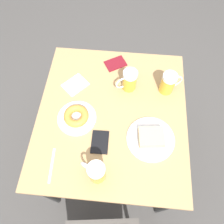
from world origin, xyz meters
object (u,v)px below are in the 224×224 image
object	(u,v)px
passport_near_edge	(115,64)
beer_mug_right	(168,83)
beer_mug_left	(129,80)
napkin_folded	(75,85)
plate_with_cake	(151,138)
passport_far_edge	(100,142)
beer_mug_center	(96,172)
plate_with_donut	(76,117)
fork	(52,165)

from	to	relation	value
passport_near_edge	beer_mug_right	bearing A→B (deg)	152.12
beer_mug_left	napkin_folded	bearing A→B (deg)	2.56
plate_with_cake	passport_far_edge	world-z (taller)	plate_with_cake
beer_mug_center	beer_mug_right	bearing A→B (deg)	-123.03
beer_mug_center	napkin_folded	distance (m)	0.55
napkin_folded	passport_far_edge	size ratio (longest dim) A/B	1.35
beer_mug_left	passport_far_edge	size ratio (longest dim) A/B	1.06
beer_mug_left	passport_near_edge	xyz separation A→B (m)	(0.09, -0.17, -0.06)
plate_with_donut	passport_near_edge	bearing A→B (deg)	-113.94
beer_mug_center	beer_mug_right	xyz separation A→B (m)	(-0.34, -0.53, 0.00)
napkin_folded	fork	world-z (taller)	same
passport_near_edge	beer_mug_left	bearing A→B (deg)	118.47
plate_with_cake	beer_mug_right	size ratio (longest dim) A/B	1.85
fork	napkin_folded	bearing A→B (deg)	-93.98
passport_near_edge	passport_far_edge	xyz separation A→B (m)	(0.04, 0.53, 0.00)
plate_with_donut	passport_far_edge	bearing A→B (deg)	138.42
plate_with_cake	beer_mug_left	world-z (taller)	beer_mug_left
beer_mug_center	passport_near_edge	xyz separation A→B (m)	(-0.03, -0.69, -0.06)
beer_mug_right	passport_far_edge	world-z (taller)	beer_mug_right
beer_mug_right	passport_far_edge	xyz separation A→B (m)	(0.35, 0.36, -0.06)
plate_with_cake	fork	world-z (taller)	plate_with_cake
napkin_folded	beer_mug_left	bearing A→B (deg)	-177.44
plate_with_cake	passport_near_edge	bearing A→B (deg)	-65.07
plate_with_donut	beer_mug_center	world-z (taller)	beer_mug_center
beer_mug_left	fork	world-z (taller)	beer_mug_left
plate_with_donut	fork	size ratio (longest dim) A/B	1.21
beer_mug_left	beer_mug_center	world-z (taller)	same
plate_with_donut	beer_mug_right	world-z (taller)	beer_mug_right
beer_mug_right	plate_with_donut	bearing A→B (deg)	25.56
beer_mug_left	beer_mug_right	bearing A→B (deg)	-179.27
beer_mug_center	beer_mug_left	bearing A→B (deg)	-103.02
beer_mug_right	fork	bearing A→B (deg)	41.31
passport_near_edge	passport_far_edge	size ratio (longest dim) A/B	1.20
beer_mug_left	beer_mug_center	bearing A→B (deg)	76.98
plate_with_cake	fork	xyz separation A→B (m)	(0.48, 0.18, -0.01)
beer_mug_center	beer_mug_right	distance (m)	0.63
plate_with_donut	beer_mug_left	xyz separation A→B (m)	(-0.27, -0.23, 0.05)
plate_with_cake	passport_near_edge	xyz separation A→B (m)	(0.23, -0.49, -0.01)
plate_with_donut	fork	world-z (taller)	plate_with_donut
beer_mug_right	fork	distance (m)	0.76
plate_with_cake	passport_near_edge	size ratio (longest dim) A/B	1.64
napkin_folded	fork	bearing A→B (deg)	86.02
beer_mug_center	napkin_folded	xyz separation A→B (m)	(0.20, -0.51, -0.07)
napkin_folded	fork	distance (m)	0.49
beer_mug_center	fork	bearing A→B (deg)	-6.30
passport_far_edge	fork	bearing A→B (deg)	32.39
fork	passport_near_edge	xyz separation A→B (m)	(-0.26, -0.67, 0.00)
napkin_folded	fork	size ratio (longest dim) A/B	0.99
plate_with_cake	napkin_folded	bearing A→B (deg)	-33.90
beer_mug_left	fork	distance (m)	0.61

